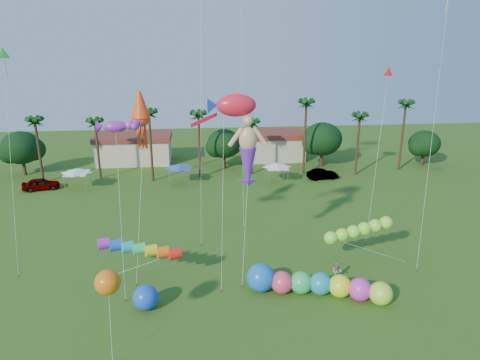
{
  "coord_description": "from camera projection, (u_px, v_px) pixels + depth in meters",
  "views": [
    {
      "loc": [
        -3.34,
        -22.45,
        19.43
      ],
      "look_at": [
        0.0,
        10.0,
        9.0
      ],
      "focal_mm": 32.0,
      "sensor_mm": 36.0,
      "label": 1
    }
  ],
  "objects": [
    {
      "name": "lobster_kite",
      "position": [
        115.0,
        127.0,
        34.28
      ],
      "size": [
        3.85,
        6.25,
        13.76
      ],
      "color": "purple",
      "rests_on": "ground"
    },
    {
      "name": "caterpillar_inflatable",
      "position": [
        312.0,
        284.0,
        34.36
      ],
      "size": [
        11.4,
        5.27,
        2.36
      ],
      "rotation": [
        0.0,
        0.0,
        -0.29
      ],
      "color": "#EA3D65",
      "rests_on": "ground"
    },
    {
      "name": "orange_ball_kite",
      "position": [
        108.0,
        282.0,
        26.91
      ],
      "size": [
        2.1,
        2.9,
        5.9
      ],
      "color": "orange",
      "rests_on": "ground"
    },
    {
      "name": "spectator_b",
      "position": [
        337.0,
        272.0,
        36.48
      ],
      "size": [
        0.96,
        0.84,
        1.69
      ],
      "primitive_type": "imported",
      "rotation": [
        0.0,
        0.0,
        -0.28
      ],
      "color": "#9D9583",
      "rests_on": "ground"
    },
    {
      "name": "green_worm",
      "position": [
        331.0,
        238.0,
        38.43
      ],
      "size": [
        10.76,
        1.54,
        3.48
      ],
      "color": "#90FF38",
      "rests_on": "ground"
    },
    {
      "name": "merman_kite",
      "position": [
        248.0,
        156.0,
        35.94
      ],
      "size": [
        2.65,
        4.46,
        13.3
      ],
      "color": "#DBAB7C",
      "rests_on": "ground"
    },
    {
      "name": "rainbow_tube",
      "position": [
        154.0,
        255.0,
        35.06
      ],
      "size": [
        8.48,
        2.41,
        3.37
      ],
      "color": "red",
      "rests_on": "ground"
    },
    {
      "name": "delta_kite_green",
      "position": [
        4.0,
        59.0,
        35.33
      ],
      "size": [
        1.13,
        4.2,
        19.16
      ],
      "color": "green",
      "rests_on": "ground"
    },
    {
      "name": "fish_kite",
      "position": [
        236.0,
        105.0,
        35.04
      ],
      "size": [
        5.18,
        6.21,
        15.63
      ],
      "color": "#F31B38",
      "rests_on": "ground"
    },
    {
      "name": "blue_ball",
      "position": [
        146.0,
        297.0,
        32.55
      ],
      "size": [
        1.95,
        1.95,
        1.95
      ],
      "primitive_type": "sphere",
      "color": "blue",
      "rests_on": "ground"
    },
    {
      "name": "car_b",
      "position": [
        323.0,
        174.0,
        64.02
      ],
      "size": [
        4.73,
        2.13,
        1.51
      ],
      "primitive_type": "imported",
      "rotation": [
        0.0,
        0.0,
        1.69
      ],
      "color": "#4C4C54",
      "rests_on": "ground"
    },
    {
      "name": "car_a",
      "position": [
        41.0,
        184.0,
        59.36
      ],
      "size": [
        5.17,
        3.05,
        1.65
      ],
      "primitive_type": "imported",
      "rotation": [
        0.0,
        0.0,
        1.81
      ],
      "color": "#4C4C54",
      "rests_on": "ground"
    },
    {
      "name": "buildings_row",
      "position": [
        199.0,
        149.0,
        73.98
      ],
      "size": [
        35.0,
        7.0,
        4.0
      ],
      "color": "beige",
      "rests_on": "ground"
    },
    {
      "name": "tree_line",
      "position": [
        240.0,
        143.0,
        68.24
      ],
      "size": [
        69.46,
        8.91,
        11.0
      ],
      "color": "#3A2819",
      "rests_on": "ground"
    },
    {
      "name": "delta_kite_red",
      "position": [
        388.0,
        76.0,
        41.37
      ],
      "size": [
        2.58,
        3.38,
        17.3
      ],
      "color": "red",
      "rests_on": "ground"
    },
    {
      "name": "tent_row",
      "position": [
        179.0,
        167.0,
        60.51
      ],
      "size": [
        31.0,
        4.0,
        0.6
      ],
      "color": "white",
      "rests_on": "ground"
    },
    {
      "name": "ground",
      "position": [
        256.0,
        360.0,
        27.51
      ],
      "size": [
        160.0,
        160.0,
        0.0
      ],
      "primitive_type": "plane",
      "color": "#285116",
      "rests_on": "ground"
    },
    {
      "name": "squid_kite",
      "position": [
        141.0,
        118.0,
        36.68
      ],
      "size": [
        1.86,
        5.94,
        15.69
      ],
      "color": "#FF4514",
      "rests_on": "ground"
    }
  ]
}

